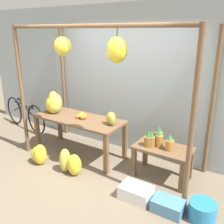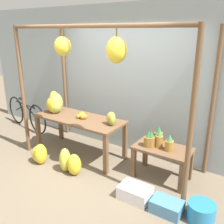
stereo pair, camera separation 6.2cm
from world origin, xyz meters
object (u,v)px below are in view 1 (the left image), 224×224
object	(u,v)px
pineapple_cluster	(157,139)
fruit_crate_purple	(168,206)
papaya_pile	(111,119)
banana_pile_ground_right	(70,163)
blue_bucket	(202,211)
orange_pile	(82,116)
banana_pile_ground_left	(39,155)
fruit_crate_white	(136,192)
banana_pile_on_table	(54,104)
parked_bicycle	(25,114)

from	to	relation	value
pineapple_cluster	fruit_crate_purple	world-z (taller)	pineapple_cluster
fruit_crate_purple	papaya_pile	bearing A→B (deg)	153.32
banana_pile_ground_right	blue_bucket	size ratio (longest dim) A/B	1.39
orange_pile	banana_pile_ground_left	size ratio (longest dim) A/B	0.59
orange_pile	banana_pile_ground_right	size ratio (longest dim) A/B	0.47
pineapple_cluster	blue_bucket	size ratio (longest dim) A/B	1.35
orange_pile	banana_pile_ground_left	xyz separation A→B (m)	(-0.45, -0.71, -0.62)
pineapple_cluster	fruit_crate_white	xyz separation A→B (m)	(0.00, -0.69, -0.57)
banana_pile_on_table	banana_pile_ground_left	distance (m)	1.03
orange_pile	blue_bucket	distance (m)	2.56
pineapple_cluster	banana_pile_ground_left	xyz separation A→B (m)	(-1.95, -0.75, -0.49)
orange_pile	pineapple_cluster	bearing A→B (deg)	1.61
banana_pile_ground_left	papaya_pile	world-z (taller)	papaya_pile
pineapple_cluster	banana_pile_ground_left	world-z (taller)	pineapple_cluster
fruit_crate_white	pineapple_cluster	bearing A→B (deg)	90.31
banana_pile_ground_right	papaya_pile	world-z (taller)	papaya_pile
banana_pile_on_table	pineapple_cluster	world-z (taller)	banana_pile_on_table
orange_pile	banana_pile_ground_left	distance (m)	1.04
banana_pile_on_table	blue_bucket	size ratio (longest dim) A/B	1.23
orange_pile	banana_pile_on_table	bearing A→B (deg)	-175.85
pineapple_cluster	fruit_crate_purple	size ratio (longest dim) A/B	1.16
fruit_crate_white	parked_bicycle	xyz separation A→B (m)	(-3.56, 0.94, 0.27)
banana_pile_ground_right	parked_bicycle	distance (m)	2.50
banana_pile_ground_right	papaya_pile	xyz separation A→B (m)	(0.40, 0.67, 0.67)
orange_pile	fruit_crate_purple	xyz separation A→B (m)	(1.99, -0.67, -0.71)
banana_pile_ground_left	fruit_crate_white	xyz separation A→B (m)	(1.95, 0.06, -0.08)
orange_pile	fruit_crate_white	size ratio (longest dim) A/B	0.50
banana_pile_on_table	banana_pile_ground_right	xyz separation A→B (m)	(0.92, -0.61, -0.74)
pineapple_cluster	blue_bucket	world-z (taller)	pineapple_cluster
banana_pile_ground_left	blue_bucket	bearing A→B (deg)	3.04
parked_bicycle	banana_pile_ground_left	bearing A→B (deg)	-31.69
banana_pile_ground_left	blue_bucket	size ratio (longest dim) A/B	1.10
banana_pile_ground_left	orange_pile	bearing A→B (deg)	57.68
banana_pile_on_table	papaya_pile	bearing A→B (deg)	2.51
fruit_crate_white	papaya_pile	world-z (taller)	papaya_pile
papaya_pile	fruit_crate_purple	distance (m)	1.69
banana_pile_on_table	banana_pile_ground_right	distance (m)	1.32
pineapple_cluster	banana_pile_ground_left	distance (m)	2.14
blue_bucket	papaya_pile	xyz separation A→B (m)	(-1.76, 0.56, 0.74)
parked_bicycle	fruit_crate_purple	distance (m)	4.17
pineapple_cluster	fruit_crate_white	world-z (taller)	pineapple_cluster
orange_pile	fruit_crate_white	world-z (taller)	orange_pile
banana_pile_on_table	orange_pile	distance (m)	0.68
banana_pile_ground_left	papaya_pile	bearing A→B (deg)	33.16
orange_pile	fruit_crate_purple	world-z (taller)	orange_pile
banana_pile_ground_right	blue_bucket	distance (m)	2.16
banana_pile_ground_left	fruit_crate_white	bearing A→B (deg)	1.71
banana_pile_ground_right	fruit_crate_purple	distance (m)	1.74
banana_pile_on_table	parked_bicycle	size ratio (longest dim) A/B	0.25
pineapple_cluster	parked_bicycle	xyz separation A→B (m)	(-3.56, 0.25, -0.30)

